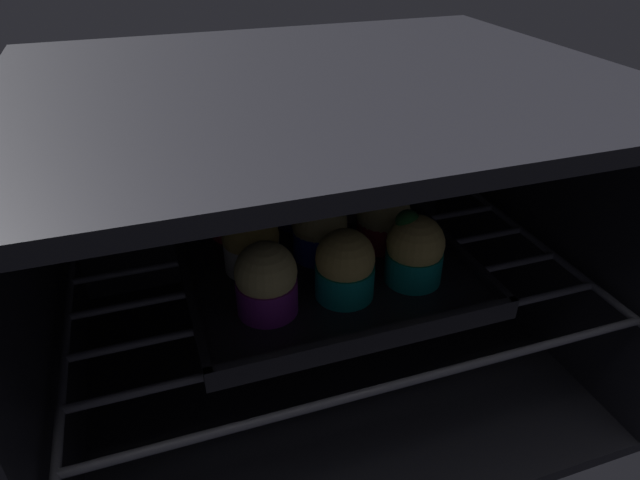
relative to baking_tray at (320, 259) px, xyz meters
The scene contains 12 objects.
oven_cavity 4.64cm from the baking_tray, 90.00° to the left, with size 59.00×47.00×37.00cm.
oven_rack 1.11cm from the baking_tray, 90.00° to the right, with size 54.80×42.00×0.80cm.
baking_tray is the anchor object (origin of this frame).
muffin_row0_col0 11.69cm from the baking_tray, 136.53° to the right, with size 5.98×5.98×7.47cm.
muffin_row0_col1 8.57cm from the baking_tray, 91.98° to the right, with size 5.96×5.96×7.36cm.
muffin_row0_col2 11.46cm from the baking_tray, 43.86° to the right, with size 6.00×6.00×7.96cm.
muffin_row1_col0 8.58cm from the baking_tray, behind, with size 6.10×6.10×7.41cm.
muffin_row1_col1 3.89cm from the baking_tray, 31.59° to the left, with size 6.15×6.15×7.23cm.
muffin_row1_col2 8.51cm from the baking_tray, ahead, with size 6.17×6.17×7.09cm.
muffin_row2_col0 11.91cm from the baking_tray, 134.81° to the left, with size 6.08×6.08×6.99cm.
muffin_row2_col1 9.16cm from the baking_tray, 89.01° to the left, with size 6.26×6.26×7.59cm.
muffin_row2_col2 11.74cm from the baking_tray, 42.84° to the left, with size 5.96×5.96×7.18cm.
Camera 1 is at (-16.89, -27.32, 49.40)cm, focal length 31.09 mm.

